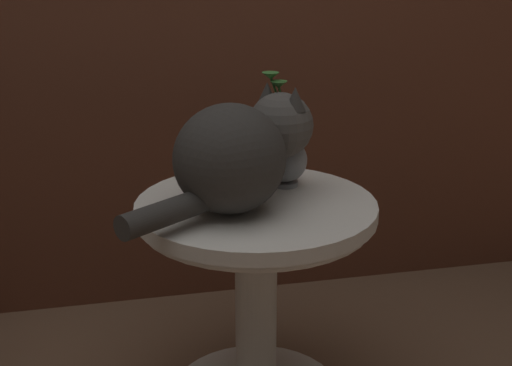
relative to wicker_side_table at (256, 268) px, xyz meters
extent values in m
cylinder|color=silver|center=(0.00, 0.00, -0.11)|extent=(0.11, 0.11, 0.51)
cylinder|color=silver|center=(0.00, 0.00, 0.16)|extent=(0.60, 0.60, 0.03)
torus|color=silver|center=(0.00, 0.00, 0.13)|extent=(0.58, 0.58, 0.02)
ellipsoid|color=#33302D|center=(-0.07, -0.04, 0.31)|extent=(0.37, 0.37, 0.26)
sphere|color=#494643|center=(0.08, 0.06, 0.35)|extent=(0.16, 0.16, 0.16)
cone|color=#33302D|center=(0.10, 0.02, 0.43)|extent=(0.05, 0.05, 0.06)
cone|color=#33302D|center=(0.05, 0.10, 0.43)|extent=(0.05, 0.05, 0.06)
cylinder|color=#33302D|center=(-0.23, -0.16, 0.23)|extent=(0.23, 0.19, 0.06)
cylinder|color=gray|center=(0.10, 0.11, 0.19)|extent=(0.07, 0.07, 0.01)
ellipsoid|color=gray|center=(0.10, 0.11, 0.25)|extent=(0.11, 0.11, 0.11)
cylinder|color=gray|center=(0.10, 0.11, 0.32)|extent=(0.06, 0.06, 0.06)
torus|color=gray|center=(0.10, 0.11, 0.35)|extent=(0.08, 0.08, 0.01)
cylinder|color=#387533|center=(0.08, 0.11, 0.41)|extent=(0.05, 0.01, 0.12)
cone|color=#387533|center=(0.06, 0.11, 0.47)|extent=(0.04, 0.04, 0.02)
cylinder|color=#387533|center=(0.09, 0.10, 0.40)|extent=(0.03, 0.01, 0.10)
cone|color=#387533|center=(0.08, 0.10, 0.45)|extent=(0.04, 0.04, 0.02)
camera|label=1|loc=(-0.36, -1.62, 0.81)|focal=50.68mm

